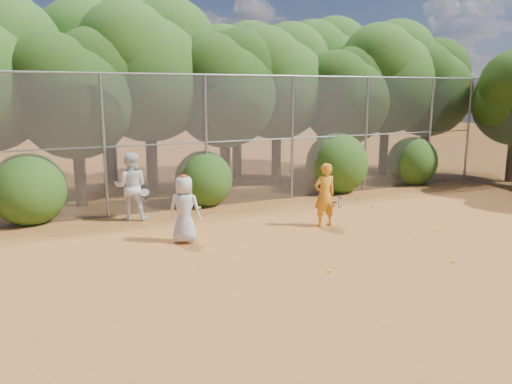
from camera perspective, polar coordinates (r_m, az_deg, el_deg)
ground at (r=10.89m, az=10.57°, el=-7.60°), size 80.00×80.00×0.00m
fence_back at (r=15.56m, az=-2.65°, el=6.03°), size 20.05×0.09×4.03m
tree_2 at (r=16.19m, az=-19.91°, el=11.02°), size 3.99×3.47×5.47m
tree_3 at (r=17.65m, az=-12.09°, el=14.06°), size 4.89×4.26×6.70m
tree_4 at (r=17.82m, az=-3.54°, el=12.20°), size 4.19×3.64×5.73m
tree_5 at (r=19.62m, az=2.51°, el=12.99°), size 4.51×3.92×6.17m
tree_6 at (r=20.07m, az=10.29°, el=11.13°), size 3.86×3.36×5.29m
tree_7 at (r=22.11m, az=14.86°, el=13.05°), size 4.77×4.14×6.53m
tree_8 at (r=23.21m, az=19.13°, el=11.57°), size 4.25×3.70×5.82m
tree_10 at (r=19.61m, az=-16.61°, el=14.23°), size 5.15×4.48×7.06m
tree_11 at (r=20.63m, az=-2.16°, el=13.24°), size 4.64×4.03×6.35m
tree_12 at (r=23.31m, az=7.73°, el=13.79°), size 5.02×4.37×6.88m
bush_0 at (r=14.79m, az=-24.58°, el=0.60°), size 2.00×2.00×2.00m
bush_1 at (r=15.67m, az=-6.01°, el=1.77°), size 1.80×1.80×1.80m
bush_2 at (r=17.92m, az=9.23°, el=3.55°), size 2.20×2.20×2.20m
bush_3 at (r=20.13m, az=17.45°, el=3.59°), size 1.90×1.90×1.90m
player_yellow at (r=13.20m, az=7.86°, el=-0.35°), size 0.79×0.54×1.69m
player_teen at (r=11.82m, az=-8.16°, el=-1.93°), size 0.93×0.88×1.63m
player_white at (r=14.17m, az=-14.11°, el=0.62°), size 1.10×0.98×1.88m
ball_0 at (r=13.44m, az=9.50°, el=-3.74°), size 0.07×0.07×0.07m
ball_1 at (r=14.75m, az=7.60°, el=-2.32°), size 0.07×0.07×0.07m
ball_2 at (r=11.27m, az=21.63°, el=-7.39°), size 0.07×0.07×0.07m
ball_3 at (r=13.55m, az=19.79°, el=-4.14°), size 0.07×0.07×0.07m
ball_4 at (r=10.08m, az=8.35°, el=-8.91°), size 0.07×0.07×0.07m
ball_5 at (r=16.86m, az=11.60°, el=-0.71°), size 0.07×0.07×0.07m
ball_6 at (r=15.87m, az=13.19°, el=-1.54°), size 0.07×0.07×0.07m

